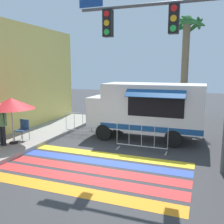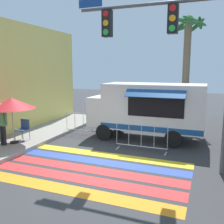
% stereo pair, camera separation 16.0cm
% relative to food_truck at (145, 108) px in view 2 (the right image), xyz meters
% --- Properties ---
extents(ground_plane, '(60.00, 60.00, 0.00)m').
position_rel_food_truck_xyz_m(ground_plane, '(-0.73, -3.99, -1.53)').
color(ground_plane, '#38383A').
extents(crosswalk_painted, '(6.40, 3.60, 0.01)m').
position_rel_food_truck_xyz_m(crosswalk_painted, '(-0.73, -4.36, -1.53)').
color(crosswalk_painted, orange).
rests_on(crosswalk_painted, ground_plane).
extents(food_truck, '(5.38, 2.48, 2.66)m').
position_rel_food_truck_xyz_m(food_truck, '(0.00, 0.00, 0.00)').
color(food_truck, white).
rests_on(food_truck, ground_plane).
extents(traffic_signal_pole, '(5.17, 0.29, 5.76)m').
position_rel_food_truck_xyz_m(traffic_signal_pole, '(1.60, -3.09, 2.67)').
color(traffic_signal_pole, '#515456').
rests_on(traffic_signal_pole, ground_plane).
extents(patio_umbrella, '(1.97, 1.97, 1.98)m').
position_rel_food_truck_xyz_m(patio_umbrella, '(-4.99, -3.28, 0.37)').
color(patio_umbrella, black).
rests_on(patio_umbrella, sidewalk_left).
extents(folding_chair, '(0.47, 0.47, 0.93)m').
position_rel_food_truck_xyz_m(folding_chair, '(-4.97, -2.67, -0.81)').
color(folding_chair, '#4C4C51').
rests_on(folding_chair, sidewalk_left).
extents(vendor_person, '(0.53, 0.24, 1.78)m').
position_rel_food_truck_xyz_m(vendor_person, '(-5.18, -3.68, -0.34)').
color(vendor_person, black).
rests_on(vendor_person, sidewalk_left).
extents(barricade_front, '(2.15, 0.44, 1.12)m').
position_rel_food_truck_xyz_m(barricade_front, '(0.32, -1.87, -0.97)').
color(barricade_front, '#B7BABF').
rests_on(barricade_front, ground_plane).
extents(barricade_side, '(1.98, 0.44, 1.12)m').
position_rel_food_truck_xyz_m(barricade_side, '(-3.13, -0.37, -0.98)').
color(barricade_side, '#B7BABF').
rests_on(barricade_side, ground_plane).
extents(palm_tree, '(2.32, 2.24, 6.42)m').
position_rel_food_truck_xyz_m(palm_tree, '(1.40, 4.18, 2.75)').
color(palm_tree, '#7A664C').
rests_on(palm_tree, ground_plane).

